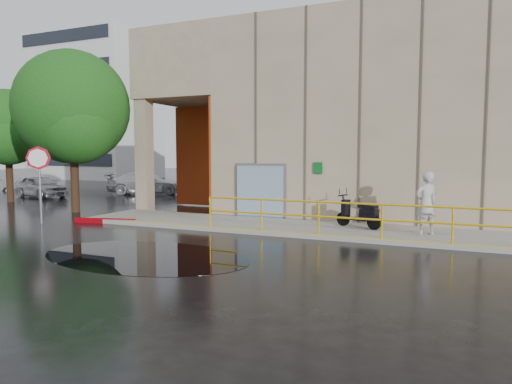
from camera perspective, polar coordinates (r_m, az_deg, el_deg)
ground at (r=12.80m, az=-10.62°, el=-7.11°), size 120.00×120.00×0.00m
sidewalk at (r=15.42m, az=11.65°, el=-4.81°), size 20.00×3.00×0.15m
building at (r=21.53m, az=18.22°, el=8.78°), size 20.00×10.17×8.00m
guardrail at (r=13.97m, az=11.59°, el=-3.30°), size 9.56×0.06×1.03m
distant_building at (r=52.16m, az=-19.49°, el=9.92°), size 12.00×8.08×15.00m
person at (r=14.81m, az=20.48°, el=-1.33°), size 0.84×0.80×1.94m
scooter at (r=15.60m, az=12.76°, el=-1.69°), size 1.71×1.11×1.29m
stop_sign at (r=18.82m, az=-25.50°, el=2.69°), size 0.70×0.58×2.90m
red_curb at (r=18.23m, az=-18.34°, el=-3.43°), size 2.37×0.76×0.18m
puddle at (r=12.19m, az=-13.78°, el=-7.77°), size 5.89×3.72×0.01m
car_a at (r=30.40m, az=-25.35°, el=0.65°), size 4.12×2.38×1.32m
car_b at (r=35.76m, az=-27.11°, el=1.35°), size 5.05×2.74×1.58m
car_c at (r=30.33m, az=-13.56°, el=1.08°), size 5.31×4.03×1.43m
tree_near at (r=21.86m, az=-21.86°, el=9.33°), size 4.99×4.99×7.17m
tree_far at (r=27.91m, az=-28.65°, el=6.80°), size 4.06×4.06×6.07m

